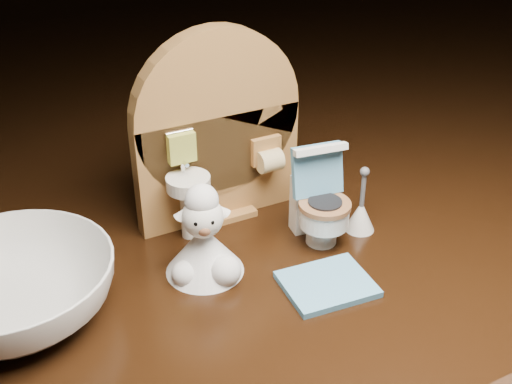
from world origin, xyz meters
TOP-DOWN VIEW (x-y plane):
  - backdrop_panel at (-0.00, 0.06)m, footprint 0.13×0.05m
  - toy_toilet at (0.05, 0.00)m, footprint 0.04×0.05m
  - bath_mat at (0.03, -0.05)m, footprint 0.06×0.05m
  - toilet_brush at (0.09, -0.00)m, footprint 0.02×0.02m
  - plush_lamb at (-0.04, 0.00)m, footprint 0.05×0.06m
  - ceramic_bowl at (-0.16, 0.01)m, footprint 0.17×0.17m

SIDE VIEW (x-z plane):
  - bath_mat at x=0.03m, z-range 0.00..0.00m
  - toilet_brush at x=0.09m, z-range -0.01..0.04m
  - ceramic_bowl at x=-0.16m, z-range 0.00..0.04m
  - plush_lamb at x=-0.04m, z-range -0.01..0.06m
  - toy_toilet at x=0.05m, z-range -0.01..0.07m
  - backdrop_panel at x=0.00m, z-range -0.01..0.14m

